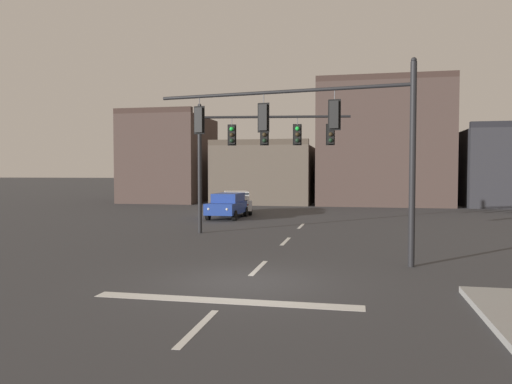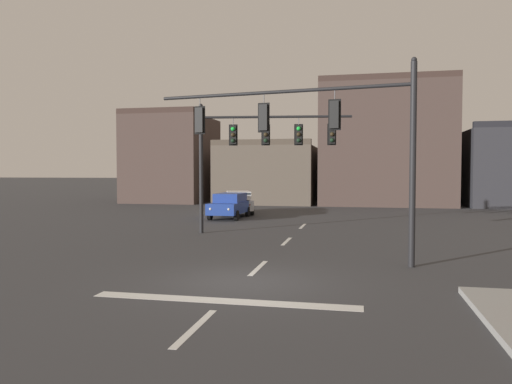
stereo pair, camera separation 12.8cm
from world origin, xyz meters
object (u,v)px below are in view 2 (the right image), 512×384
(signal_mast_far_side, at_px, (254,144))
(car_lot_nearside, at_px, (238,202))
(signal_mast_near_side, at_px, (319,129))
(car_lot_middle, at_px, (230,205))

(signal_mast_far_side, distance_m, car_lot_nearside, 11.75)
(signal_mast_near_side, xyz_separation_m, car_lot_nearside, (-7.16, 17.37, -3.59))
(car_lot_nearside, relative_size, car_lot_middle, 1.06)
(car_lot_nearside, bearing_deg, signal_mast_near_side, -67.62)
(signal_mast_near_side, bearing_deg, car_lot_middle, 116.16)
(signal_mast_far_side, bearing_deg, car_lot_nearside, 108.02)
(signal_mast_near_side, relative_size, signal_mast_far_side, 1.22)
(signal_mast_near_side, height_order, car_lot_nearside, signal_mast_near_side)
(signal_mast_far_side, relative_size, car_lot_nearside, 1.54)
(signal_mast_near_side, height_order, car_lot_middle, signal_mast_near_side)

